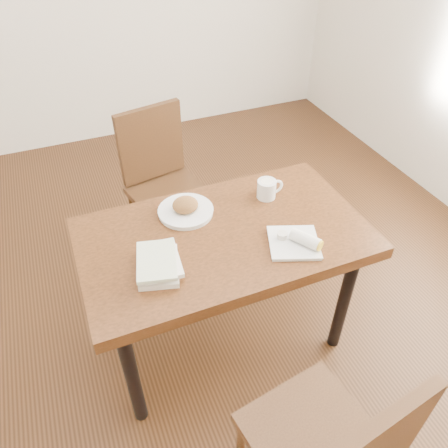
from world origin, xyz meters
name	(u,v)px	position (x,y,z in m)	size (l,w,h in m)	color
ground	(224,336)	(0.00, 0.00, -0.01)	(4.00, 5.00, 0.01)	#472814
room_walls	(224,18)	(0.00, 0.00, 1.63)	(4.02, 5.02, 2.80)	silver
table	(224,247)	(0.00, 0.00, 0.66)	(1.26, 0.73, 0.75)	brown
chair_far	(162,178)	(-0.06, 0.81, 0.55)	(0.50, 0.50, 0.95)	#402712
plate_scone	(186,209)	(-0.11, 0.19, 0.78)	(0.26, 0.26, 0.08)	white
coffee_mug	(267,189)	(0.29, 0.17, 0.80)	(0.14, 0.09, 0.09)	white
plate_burrito	(297,241)	(0.26, -0.19, 0.77)	(0.27, 0.27, 0.07)	white
book_stack	(159,263)	(-0.32, -0.10, 0.78)	(0.21, 0.26, 0.06)	white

